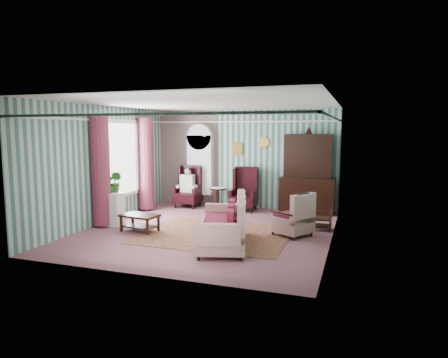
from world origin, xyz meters
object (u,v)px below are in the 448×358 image
(nest_table, at_px, (322,219))
(sofa, at_px, (222,219))
(seated_woman, at_px, (188,188))
(floral_armchair, at_px, (292,213))
(round_side_table, at_px, (218,198))
(plant_stand, at_px, (111,209))
(bookcase, at_px, (200,169))
(wingback_left, at_px, (188,186))
(wingback_right, at_px, (244,189))
(dresser_hutch, at_px, (308,171))
(coffee_table, at_px, (140,223))

(nest_table, relative_size, sofa, 0.26)
(seated_woman, height_order, floral_armchair, seated_woman)
(round_side_table, height_order, plant_stand, plant_stand)
(bookcase, relative_size, wingback_left, 1.79)
(wingback_right, xyz_separation_m, round_side_table, (-0.85, 0.15, -0.33))
(seated_woman, bearing_deg, round_side_table, 9.46)
(nest_table, bearing_deg, wingback_right, 146.25)
(round_side_table, xyz_separation_m, sofa, (1.40, -3.65, 0.25))
(dresser_hutch, height_order, coffee_table, dresser_hutch)
(wingback_right, distance_m, round_side_table, 0.92)
(nest_table, distance_m, coffee_table, 4.19)
(wingback_right, xyz_separation_m, sofa, (0.55, -3.50, -0.08))
(dresser_hutch, xyz_separation_m, wingback_right, (-1.75, -0.27, -0.55))
(round_side_table, bearing_deg, sofa, -68.98)
(dresser_hutch, relative_size, sofa, 1.16)
(dresser_hutch, distance_m, round_side_table, 2.75)
(floral_armchair, bearing_deg, sofa, 168.34)
(dresser_hutch, height_order, wingback_left, dresser_hutch)
(round_side_table, bearing_deg, wingback_right, -10.01)
(bookcase, height_order, plant_stand, bookcase)
(wingback_left, distance_m, wingback_right, 1.75)
(coffee_table, bearing_deg, round_side_table, 76.61)
(coffee_table, bearing_deg, nest_table, 20.57)
(bookcase, xyz_separation_m, sofa, (2.05, -3.89, -0.57))
(seated_woman, distance_m, round_side_table, 0.96)
(bookcase, xyz_separation_m, seated_woman, (-0.25, -0.39, -0.53))
(seated_woman, bearing_deg, coffee_table, -87.26)
(dresser_hutch, distance_m, coffee_table, 4.80)
(plant_stand, bearing_deg, seated_woman, 73.78)
(wingback_right, distance_m, nest_table, 2.81)
(round_side_table, height_order, coffee_table, round_side_table)
(dresser_hutch, relative_size, floral_armchair, 2.38)
(floral_armchair, bearing_deg, coffee_table, 134.95)
(round_side_table, distance_m, coffee_table, 3.26)
(sofa, bearing_deg, floral_armchair, -60.03)
(bookcase, xyz_separation_m, floral_armchair, (3.25, -2.64, -0.62))
(seated_woman, bearing_deg, dresser_hutch, 4.41)
(wingback_right, xyz_separation_m, plant_stand, (-2.55, -2.75, -0.22))
(dresser_hutch, xyz_separation_m, wingback_left, (-3.50, -0.27, -0.55))
(bookcase, xyz_separation_m, nest_table, (3.82, -1.94, -0.85))
(nest_table, xyz_separation_m, sofa, (-1.77, -1.95, 0.28))
(seated_woman, distance_m, floral_armchair, 4.16)
(coffee_table, bearing_deg, bookcase, 88.24)
(wingback_right, bearing_deg, dresser_hutch, 8.77)
(bookcase, relative_size, round_side_table, 3.73)
(nest_table, distance_m, plant_stand, 5.02)
(round_side_table, xyz_separation_m, nest_table, (3.17, -1.70, -0.03))
(dresser_hutch, relative_size, nest_table, 4.37)
(dresser_hutch, distance_m, plant_stand, 5.31)
(bookcase, bearing_deg, nest_table, -26.92)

